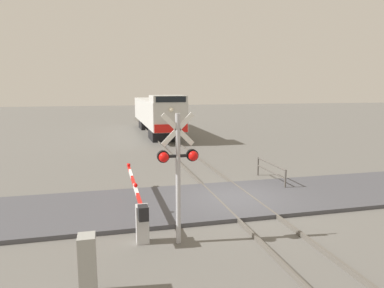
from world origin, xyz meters
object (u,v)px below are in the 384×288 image
at_px(locomotive, 156,113).
at_px(utility_cabinet, 88,266).
at_px(crossing_signal, 178,165).
at_px(crossing_gate, 139,206).
at_px(guard_railing, 271,170).

bearing_deg(locomotive, utility_cabinet, -101.33).
relative_size(crossing_signal, crossing_gate, 0.58).
height_order(crossing_gate, guard_railing, crossing_gate).
xyz_separation_m(crossing_signal, utility_cabinet, (-2.44, -2.10, -1.66)).
xyz_separation_m(locomotive, crossing_signal, (-2.99, -25.02, 0.31)).
bearing_deg(guard_railing, crossing_signal, -135.76).
bearing_deg(utility_cabinet, guard_railing, 43.20).
height_order(locomotive, crossing_gate, locomotive).
xyz_separation_m(crossing_signal, guard_railing, (5.65, 5.50, -1.72)).
relative_size(crossing_gate, utility_cabinet, 4.78).
bearing_deg(crossing_gate, utility_cabinet, -112.99).
bearing_deg(locomotive, crossing_signal, -96.82).
bearing_deg(locomotive, crossing_gate, -99.58).
xyz_separation_m(crossing_signal, crossing_gate, (-1.02, 1.26, -1.56)).
relative_size(utility_cabinet, guard_railing, 0.47).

